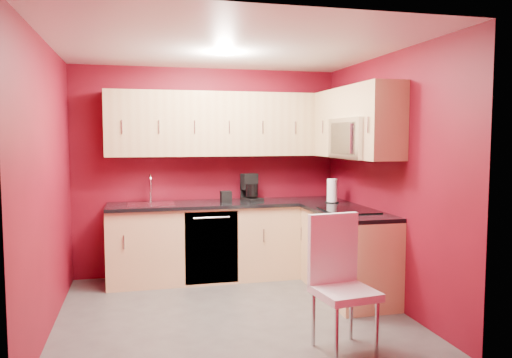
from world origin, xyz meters
name	(u,v)px	position (x,y,z in m)	size (l,w,h in m)	color
floor	(231,313)	(0.00, 0.00, 0.00)	(3.20, 3.20, 0.00)	#53504D
ceiling	(230,46)	(0.00, 0.00, 2.50)	(3.20, 3.20, 0.00)	white
wall_back	(208,172)	(0.00, 1.50, 1.25)	(3.20, 3.20, 0.00)	maroon
wall_front	(274,203)	(0.00, -1.50, 1.25)	(3.20, 3.20, 0.00)	maroon
wall_left	(48,187)	(-1.60, 0.00, 1.25)	(3.00, 3.00, 0.00)	maroon
wall_right	(387,179)	(1.60, 0.00, 1.25)	(3.00, 3.00, 0.00)	maroon
base_cabinets_back	(229,241)	(0.20, 1.20, 0.43)	(2.80, 0.60, 0.87)	#E5BB83
base_cabinets_right	(348,255)	(1.30, 0.25, 0.43)	(0.60, 1.30, 0.87)	#E5BB83
countertop_back	(229,204)	(0.20, 1.19, 0.89)	(2.80, 0.63, 0.04)	black
countertop_right	(347,212)	(1.29, 0.23, 0.89)	(0.63, 1.27, 0.04)	black
upper_cabinets_back	(226,124)	(0.20, 1.32, 1.83)	(2.80, 0.35, 0.75)	tan
upper_cabinets_right	(353,117)	(1.42, 0.44, 1.89)	(0.35, 1.55, 0.75)	tan
microwave	(360,138)	(1.39, 0.20, 1.66)	(0.42, 0.76, 0.42)	silver
cooktop	(348,210)	(1.28, 0.20, 0.92)	(0.50, 0.55, 0.01)	black
sink	(151,201)	(-0.70, 1.20, 0.94)	(0.52, 0.42, 0.35)	silver
dishwasher_front	(212,248)	(-0.05, 0.91, 0.43)	(0.60, 0.02, 0.82)	black
downlight	(224,53)	(0.00, 0.30, 2.48)	(0.20, 0.20, 0.01)	white
coffee_maker	(252,187)	(0.49, 1.24, 1.07)	(0.19, 0.26, 0.32)	black
napkin_holder	(226,197)	(0.16, 1.17, 0.98)	(0.12, 0.12, 0.13)	black
paper_towel	(332,191)	(1.36, 0.85, 1.05)	(0.16, 0.16, 0.28)	white
dining_chair	(345,285)	(0.70, -1.05, 0.53)	(0.43, 0.45, 1.06)	silver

